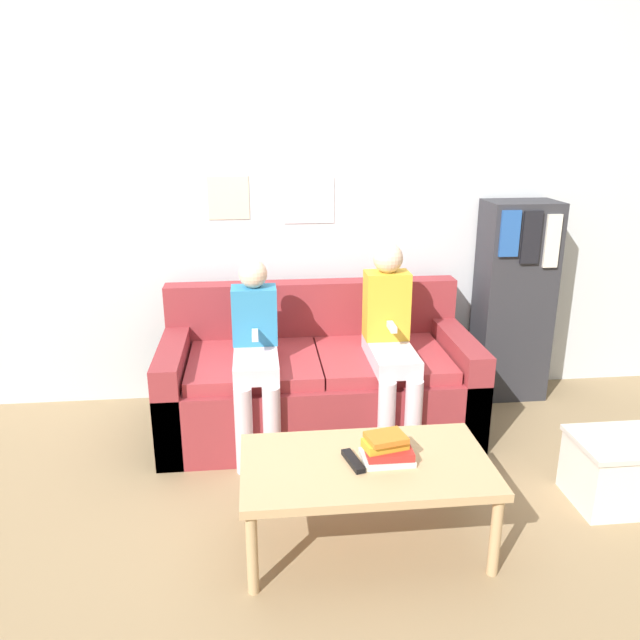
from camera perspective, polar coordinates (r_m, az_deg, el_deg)
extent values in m
plane|color=#937A56|center=(3.28, 0.75, -13.74)|extent=(10.00, 10.00, 0.00)
cube|color=silver|center=(3.84, -1.04, 11.69)|extent=(8.00, 0.06, 2.60)
cube|color=beige|center=(3.79, -8.36, 10.98)|extent=(0.24, 0.00, 0.25)
cube|color=silver|center=(3.81, -0.99, 10.85)|extent=(0.30, 0.00, 0.27)
cube|color=maroon|center=(3.61, -0.17, -6.98)|extent=(1.75, 0.82, 0.39)
cube|color=maroon|center=(3.79, -0.71, 0.63)|extent=(1.75, 0.14, 0.40)
cube|color=maroon|center=(3.59, -13.08, -6.22)|extent=(0.14, 0.82, 0.55)
cube|color=maroon|center=(3.74, 12.20, -5.16)|extent=(0.14, 0.82, 0.55)
cube|color=#A1343A|center=(3.47, -6.07, -4.00)|extent=(0.71, 0.66, 0.07)
cube|color=#A1343A|center=(3.54, 5.72, -3.53)|extent=(0.71, 0.66, 0.07)
cube|color=tan|center=(2.63, 4.23, -13.14)|extent=(1.02, 0.57, 0.04)
cylinder|color=tan|center=(2.50, -6.22, -20.44)|extent=(0.04, 0.04, 0.35)
cylinder|color=tan|center=(2.65, 15.74, -18.48)|extent=(0.04, 0.04, 0.35)
cylinder|color=tan|center=(2.90, -6.25, -14.35)|extent=(0.04, 0.04, 0.35)
cylinder|color=tan|center=(3.04, 12.30, -13.10)|extent=(0.04, 0.04, 0.35)
cylinder|color=silver|center=(3.19, -6.96, -10.03)|extent=(0.09, 0.09, 0.46)
cylinder|color=silver|center=(3.19, -4.41, -9.94)|extent=(0.09, 0.09, 0.46)
cube|color=silver|center=(3.31, -5.89, -3.62)|extent=(0.23, 0.51, 0.09)
cube|color=teal|center=(3.38, -6.02, 0.45)|extent=(0.24, 0.16, 0.31)
sphere|color=beige|center=(3.32, -6.14, 4.20)|extent=(0.15, 0.15, 0.15)
cube|color=white|center=(3.26, -5.96, -1.38)|extent=(0.03, 0.12, 0.03)
cylinder|color=silver|center=(3.25, 6.07, -9.40)|extent=(0.09, 0.09, 0.46)
cylinder|color=silver|center=(3.28, 8.50, -9.23)|extent=(0.09, 0.09, 0.46)
cube|color=silver|center=(3.39, 6.47, -3.13)|extent=(0.23, 0.51, 0.09)
cube|color=gold|center=(3.45, 6.09, 1.35)|extent=(0.24, 0.16, 0.38)
sphere|color=beige|center=(3.38, 6.24, 5.65)|extent=(0.16, 0.16, 0.16)
cube|color=white|center=(3.33, 6.58, -0.63)|extent=(0.03, 0.12, 0.03)
cube|color=black|center=(2.60, 3.05, -12.75)|extent=(0.08, 0.17, 0.02)
cube|color=silver|center=(2.63, 6.12, -12.40)|extent=(0.21, 0.16, 0.02)
cube|color=red|center=(2.62, 6.30, -11.84)|extent=(0.19, 0.14, 0.03)
cube|color=gold|center=(2.60, 5.97, -11.20)|extent=(0.19, 0.13, 0.04)
cube|color=orange|center=(2.58, 6.06, -10.64)|extent=(0.18, 0.15, 0.02)
cube|color=#2D2D33|center=(4.09, 17.25, 1.63)|extent=(0.43, 0.30, 1.25)
cube|color=#23519E|center=(3.80, 16.98, 7.56)|extent=(0.11, 0.02, 0.27)
cube|color=black|center=(3.85, 18.76, 7.16)|extent=(0.11, 0.02, 0.31)
cube|color=silver|center=(3.91, 20.48, 6.77)|extent=(0.09, 0.02, 0.31)
cube|color=silver|center=(3.29, 25.62, -12.51)|extent=(0.41, 0.33, 0.30)
cube|color=beige|center=(3.22, 26.01, -10.00)|extent=(0.43, 0.35, 0.02)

